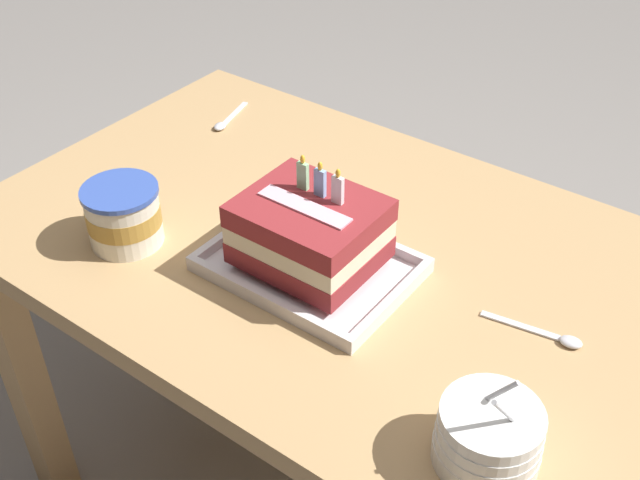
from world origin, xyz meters
TOP-DOWN VIEW (x-y plane):
  - dining_table at (0.00, 0.00)m, footprint 1.11×0.71m
  - foil_tray at (0.02, -0.07)m, footprint 0.29×0.21m
  - birthday_cake at (0.02, -0.07)m, footprint 0.19×0.16m
  - bowl_stack at (0.38, -0.22)m, footprint 0.12×0.12m
  - ice_cream_tub at (-0.25, -0.18)m, footprint 0.12×0.12m
  - serving_spoon_near_tray at (-0.38, 0.18)m, footprint 0.05×0.12m
  - serving_spoon_by_bowls at (0.37, 0.00)m, footprint 0.14×0.04m

SIDE VIEW (x-z plane):
  - dining_table at x=0.00m, z-range 0.24..0.95m
  - serving_spoon_by_bowls at x=0.37m, z-range 0.70..0.71m
  - serving_spoon_near_tray at x=-0.38m, z-range 0.70..0.71m
  - foil_tray at x=0.02m, z-range 0.70..0.72m
  - bowl_stack at x=0.38m, z-range 0.68..0.81m
  - ice_cream_tub at x=-0.25m, z-range 0.70..0.80m
  - birthday_cake at x=0.02m, z-range 0.70..0.85m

